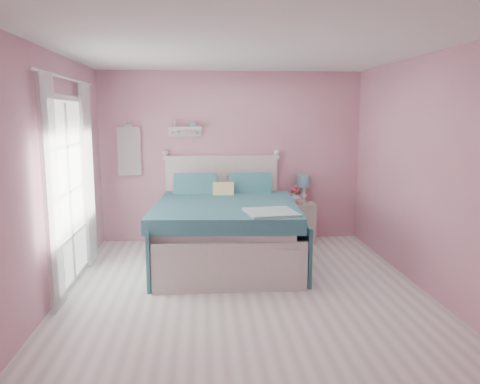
{
  "coord_description": "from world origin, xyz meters",
  "views": [
    {
      "loc": [
        -0.45,
        -4.96,
        1.94
      ],
      "look_at": [
        0.05,
        1.2,
        0.92
      ],
      "focal_mm": 35.0,
      "sensor_mm": 36.0,
      "label": 1
    }
  ],
  "objects": [
    {
      "name": "teacup",
      "position": [
        1.0,
        1.9,
        0.64
      ],
      "size": [
        0.14,
        0.14,
        0.09
      ],
      "primitive_type": "imported",
      "rotation": [
        0.0,
        0.0,
        -0.39
      ],
      "color": "pink",
      "rests_on": "nightstand"
    },
    {
      "name": "room_shell",
      "position": [
        0.0,
        0.0,
        1.58
      ],
      "size": [
        4.5,
        4.5,
        4.5
      ],
      "color": "#CA808F",
      "rests_on": "floor"
    },
    {
      "name": "roses",
      "position": [
        0.98,
        2.07,
        0.81
      ],
      "size": [
        0.14,
        0.11,
        0.12
      ],
      "color": "#D0475D",
      "rests_on": "vase"
    },
    {
      "name": "floor",
      "position": [
        0.0,
        0.0,
        0.0
      ],
      "size": [
        4.5,
        4.5,
        0.0
      ],
      "primitive_type": "plane",
      "color": "beige",
      "rests_on": "ground"
    },
    {
      "name": "vase",
      "position": [
        0.98,
        2.07,
        0.69
      ],
      "size": [
        0.19,
        0.19,
        0.17
      ],
      "primitive_type": "imported",
      "rotation": [
        0.0,
        0.0,
        -0.25
      ],
      "color": "silver",
      "rests_on": "nightstand"
    },
    {
      "name": "nightstand",
      "position": [
        1.05,
        2.02,
        0.3
      ],
      "size": [
        0.42,
        0.41,
        0.6
      ],
      "color": "beige",
      "rests_on": "floor"
    },
    {
      "name": "hanging_dress",
      "position": [
        -1.55,
        2.18,
        1.4
      ],
      "size": [
        0.34,
        0.03,
        0.72
      ],
      "primitive_type": "cube",
      "color": "white",
      "rests_on": "room_shell"
    },
    {
      "name": "curtain_near",
      "position": [
        -1.92,
        -0.34,
        1.18
      ],
      "size": [
        0.04,
        0.4,
        2.32
      ],
      "primitive_type": "cube",
      "color": "white",
      "rests_on": "floor"
    },
    {
      "name": "french_door",
      "position": [
        -1.97,
        0.4,
        1.07
      ],
      "size": [
        0.04,
        1.32,
        2.16
      ],
      "color": "silver",
      "rests_on": "floor"
    },
    {
      "name": "curtain_far",
      "position": [
        -1.92,
        1.14,
        1.18
      ],
      "size": [
        0.04,
        0.4,
        2.32
      ],
      "primitive_type": "cube",
      "color": "white",
      "rests_on": "floor"
    },
    {
      "name": "bed",
      "position": [
        -0.16,
        1.1,
        0.43
      ],
      "size": [
        1.92,
        2.35,
        1.33
      ],
      "rotation": [
        0.0,
        0.0,
        -0.07
      ],
      "color": "silver",
      "rests_on": "floor"
    },
    {
      "name": "table_lamp",
      "position": [
        1.11,
        2.12,
        0.89
      ],
      "size": [
        0.21,
        0.21,
        0.42
      ],
      "color": "white",
      "rests_on": "nightstand"
    },
    {
      "name": "wall_shelf",
      "position": [
        -0.71,
        2.19,
        1.73
      ],
      "size": [
        0.5,
        0.15,
        0.25
      ],
      "color": "silver",
      "rests_on": "room_shell"
    }
  ]
}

